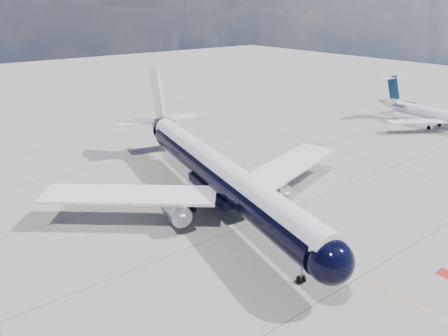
{
  "coord_description": "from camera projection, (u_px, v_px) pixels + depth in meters",
  "views": [
    {
      "loc": [
        -33.38,
        -25.04,
        25.22
      ],
      "look_at": [
        1.43,
        18.74,
        4.0
      ],
      "focal_mm": 35.0,
      "sensor_mm": 36.0,
      "label": 1
    }
  ],
  "objects": [
    {
      "name": "ground",
      "position": [
        172.0,
        174.0,
        68.64
      ],
      "size": [
        320.0,
        320.0,
        0.0
      ],
      "primitive_type": "plane",
      "color": "gray",
      "rests_on": "ground"
    },
    {
      "name": "main_airliner",
      "position": [
        216.0,
        171.0,
        56.63
      ],
      "size": [
        42.73,
        52.74,
        15.38
      ],
      "rotation": [
        0.0,
        0.0,
        -0.22
      ],
      "color": "black",
      "rests_on": "ground"
    },
    {
      "name": "taxiway_centerline",
      "position": [
        190.0,
        184.0,
        64.98
      ],
      "size": [
        0.16,
        160.0,
        0.01
      ],
      "primitive_type": "cube",
      "color": "#DCA90B",
      "rests_on": "ground"
    },
    {
      "name": "red_marking",
      "position": [
        446.0,
        274.0,
        43.32
      ],
      "size": [
        1.6,
        1.6,
        0.01
      ],
      "primitive_type": "cube",
      "color": "maroon",
      "rests_on": "ground"
    },
    {
      "name": "regional_jet",
      "position": [
        432.0,
        113.0,
        93.4
      ],
      "size": [
        25.14,
        29.02,
        9.83
      ],
      "rotation": [
        0.0,
        0.0,
        -0.1
      ],
      "color": "silver",
      "rests_on": "ground"
    }
  ]
}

